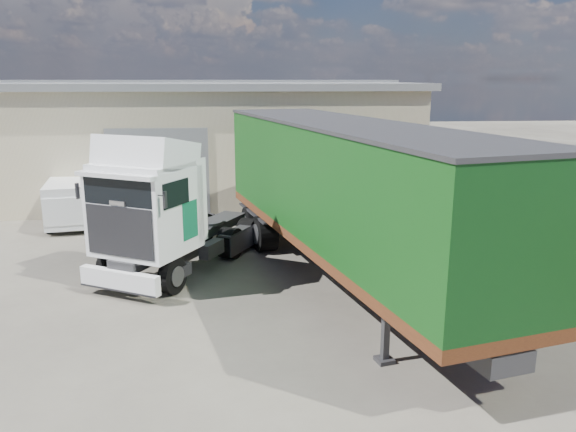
{
  "coord_description": "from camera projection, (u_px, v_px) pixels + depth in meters",
  "views": [
    {
      "loc": [
        1.13,
        -12.51,
        5.48
      ],
      "look_at": [
        2.55,
        3.0,
        1.66
      ],
      "focal_mm": 35.0,
      "sensor_mm": 36.0,
      "label": 1
    }
  ],
  "objects": [
    {
      "name": "tractor_unit",
      "position": [
        164.0,
        217.0,
        15.7
      ],
      "size": [
        4.91,
        6.38,
        4.11
      ],
      "rotation": [
        0.0,
        0.0,
        -0.5
      ],
      "color": "black",
      "rests_on": "ground"
    },
    {
      "name": "warehouse",
      "position": [
        91.0,
        138.0,
        27.61
      ],
      "size": [
        30.6,
        12.6,
        5.42
      ],
      "color": "#C5B897",
      "rests_on": "ground"
    },
    {
      "name": "box_trailer",
      "position": [
        343.0,
        188.0,
        14.79
      ],
      "size": [
        5.85,
        13.55,
        4.41
      ],
      "rotation": [
        0.0,
        0.0,
        0.24
      ],
      "color": "#2D2D30",
      "rests_on": "ground"
    },
    {
      "name": "ground",
      "position": [
        193.0,
        316.0,
        13.3
      ],
      "size": [
        120.0,
        120.0,
        0.0
      ],
      "primitive_type": "plane",
      "color": "#2B2823",
      "rests_on": "ground"
    },
    {
      "name": "brick_boundary_wall",
      "position": [
        532.0,
        202.0,
        19.83
      ],
      "size": [
        0.35,
        26.0,
        2.5
      ],
      "primitive_type": "cube",
      "color": "brown",
      "rests_on": "ground"
    },
    {
      "name": "panel_van",
      "position": [
        73.0,
        201.0,
        21.64
      ],
      "size": [
        2.44,
        4.46,
        1.73
      ],
      "rotation": [
        0.0,
        0.0,
        0.18
      ],
      "color": "black",
      "rests_on": "ground"
    }
  ]
}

